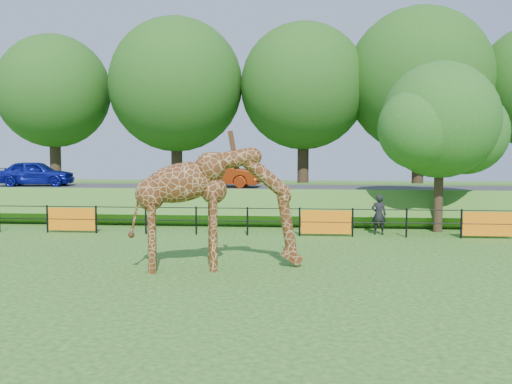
% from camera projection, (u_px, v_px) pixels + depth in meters
% --- Properties ---
extents(ground, '(90.00, 90.00, 0.00)m').
position_uv_depth(ground, '(213.00, 285.00, 13.99)').
color(ground, '#205314').
rests_on(ground, ground).
extents(giraffe, '(4.84, 1.98, 3.41)m').
position_uv_depth(giraffe, '(218.00, 208.00, 15.71)').
color(giraffe, '#562A11').
rests_on(giraffe, ground).
extents(perimeter_fence, '(28.07, 0.10, 1.10)m').
position_uv_depth(perimeter_fence, '(247.00, 221.00, 21.89)').
color(perimeter_fence, black).
rests_on(perimeter_fence, ground).
extents(embankment, '(40.00, 9.00, 1.30)m').
position_uv_depth(embankment, '(263.00, 201.00, 29.33)').
color(embankment, '#205314').
rests_on(embankment, ground).
extents(road, '(40.00, 5.00, 0.12)m').
position_uv_depth(road, '(260.00, 189.00, 27.79)').
color(road, '#323235').
rests_on(road, embankment).
extents(car_blue, '(3.94, 1.97, 1.29)m').
position_uv_depth(car_blue, '(36.00, 173.00, 29.07)').
color(car_blue, '#141EA6').
rests_on(car_blue, road).
extents(car_red, '(4.08, 1.80, 1.30)m').
position_uv_depth(car_red, '(221.00, 174.00, 28.20)').
color(car_red, '#9D2E0B').
rests_on(car_red, road).
extents(visitor, '(0.60, 0.43, 1.57)m').
position_uv_depth(visitor, '(379.00, 214.00, 22.11)').
color(visitor, black).
rests_on(visitor, ground).
extents(tree_east, '(5.40, 4.71, 6.76)m').
position_uv_depth(tree_east, '(442.00, 125.00, 22.53)').
color(tree_east, '#301F15').
rests_on(tree_east, ground).
extents(bg_tree_line, '(37.30, 8.80, 11.82)m').
position_uv_depth(bg_tree_line, '(302.00, 85.00, 35.10)').
color(bg_tree_line, '#301F15').
rests_on(bg_tree_line, ground).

